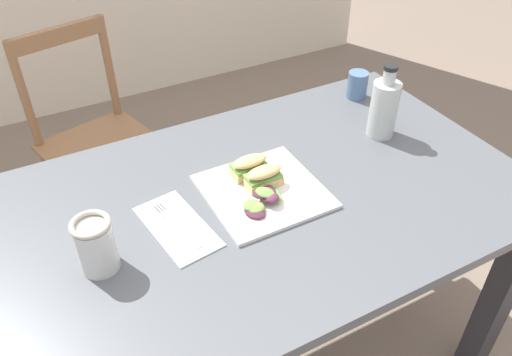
# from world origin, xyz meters

# --- Properties ---
(dining_table) EXTENTS (1.36, 0.82, 0.74)m
(dining_table) POSITION_xyz_m (0.11, 0.16, 0.62)
(dining_table) COLOR #51565B
(dining_table) RESTS_ON ground
(chair_wooden_far) EXTENTS (0.49, 0.49, 0.87)m
(chair_wooden_far) POSITION_xyz_m (-0.14, 1.04, 0.45)
(chair_wooden_far) COLOR #8E6642
(chair_wooden_far) RESTS_ON ground
(plate_lunch) EXTENTS (0.28, 0.28, 0.01)m
(plate_lunch) POSITION_xyz_m (0.12, 0.16, 0.74)
(plate_lunch) COLOR white
(plate_lunch) RESTS_ON dining_table
(sandwich_half_front) EXTENTS (0.10, 0.06, 0.06)m
(sandwich_half_front) POSITION_xyz_m (0.13, 0.18, 0.78)
(sandwich_half_front) COLOR #DBB270
(sandwich_half_front) RESTS_ON plate_lunch
(sandwich_half_back) EXTENTS (0.10, 0.06, 0.06)m
(sandwich_half_back) POSITION_xyz_m (0.12, 0.24, 0.78)
(sandwich_half_back) COLOR #DBB270
(sandwich_half_back) RESTS_ON plate_lunch
(salad_mixed_greens) EXTENTS (0.14, 0.14, 0.03)m
(salad_mixed_greens) POSITION_xyz_m (0.10, 0.12, 0.77)
(salad_mixed_greens) COLOR #84A84C
(salad_mixed_greens) RESTS_ON plate_lunch
(napkin_folded) EXTENTS (0.15, 0.25, 0.00)m
(napkin_folded) POSITION_xyz_m (-0.12, 0.15, 0.74)
(napkin_folded) COLOR white
(napkin_folded) RESTS_ON dining_table
(fork_on_napkin) EXTENTS (0.06, 0.19, 0.00)m
(fork_on_napkin) POSITION_xyz_m (-0.12, 0.17, 0.75)
(fork_on_napkin) COLOR silver
(fork_on_napkin) RESTS_ON napkin_folded
(bottle_cold_brew) EXTENTS (0.08, 0.08, 0.22)m
(bottle_cold_brew) POSITION_xyz_m (0.55, 0.24, 0.82)
(bottle_cold_brew) COLOR black
(bottle_cold_brew) RESTS_ON dining_table
(mason_jar_iced_tea) EXTENTS (0.08, 0.08, 0.13)m
(mason_jar_iced_tea) POSITION_xyz_m (-0.31, 0.11, 0.80)
(mason_jar_iced_tea) COLOR #995623
(mason_jar_iced_tea) RESTS_ON dining_table
(cup_extra_side) EXTENTS (0.06, 0.06, 0.09)m
(cup_extra_side) POSITION_xyz_m (0.62, 0.45, 0.78)
(cup_extra_side) COLOR #4C6B93
(cup_extra_side) RESTS_ON dining_table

